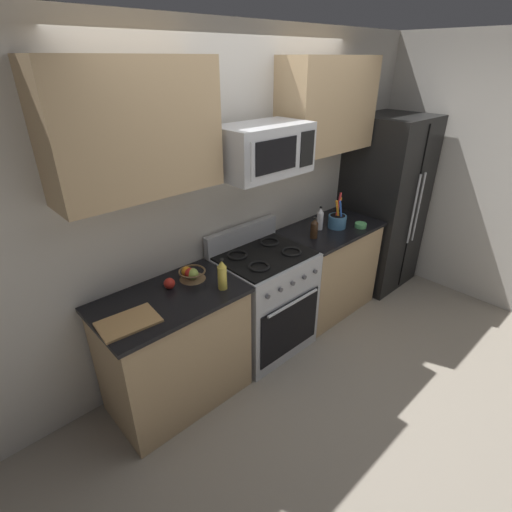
{
  "coord_description": "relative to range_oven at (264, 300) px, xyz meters",
  "views": [
    {
      "loc": [
        -1.96,
        -1.32,
        2.36
      ],
      "look_at": [
        -0.21,
        0.56,
        1.03
      ],
      "focal_mm": 27.1,
      "sensor_mm": 36.0,
      "label": 1
    }
  ],
  "objects": [
    {
      "name": "utensil_crock",
      "position": [
        0.92,
        -0.04,
        0.51
      ],
      "size": [
        0.17,
        0.17,
        0.34
      ],
      "color": "teal",
      "rests_on": "counter_right"
    },
    {
      "name": "prep_bowl",
      "position": [
        1.09,
        -0.2,
        0.46
      ],
      "size": [
        0.11,
        0.11,
        0.04
      ],
      "color": "#59AD66",
      "rests_on": "counter_right"
    },
    {
      "name": "cutting_board",
      "position": [
        -1.23,
        -0.08,
        0.44
      ],
      "size": [
        0.37,
        0.27,
        0.02
      ],
      "primitive_type": "cube",
      "rotation": [
        0.0,
        0.0,
        -0.08
      ],
      "color": "tan",
      "rests_on": "counter_left"
    },
    {
      "name": "refrigerator",
      "position": [
        1.79,
        -0.02,
        0.45
      ],
      "size": [
        0.77,
        0.73,
        1.85
      ],
      "color": "black",
      "rests_on": "ground"
    },
    {
      "name": "upper_cabinets_right",
      "position": [
        0.89,
        0.16,
        1.51
      ],
      "size": [
        0.99,
        0.34,
        0.77
      ],
      "color": "tan"
    },
    {
      "name": "microwave",
      "position": [
        -0.0,
        0.03,
        1.29
      ],
      "size": [
        0.71,
        0.44,
        0.36
      ],
      "color": "#B2B5BA"
    },
    {
      "name": "bottle_soy",
      "position": [
        0.57,
        -0.04,
        0.53
      ],
      "size": [
        0.07,
        0.07,
        0.2
      ],
      "color": "#382314",
      "rests_on": "counter_right"
    },
    {
      "name": "fruit_basket",
      "position": [
        -0.65,
        0.09,
        0.48
      ],
      "size": [
        0.2,
        0.2,
        0.1
      ],
      "color": "brown",
      "rests_on": "counter_left"
    },
    {
      "name": "counter_right",
      "position": [
        0.89,
        -0.0,
        -0.02
      ],
      "size": [
        1.0,
        0.62,
        0.91
      ],
      "color": "tan",
      "rests_on": "ground"
    },
    {
      "name": "ground_plane",
      "position": [
        0.0,
        -0.69,
        -0.47
      ],
      "size": [
        16.0,
        16.0,
        0.0
      ],
      "primitive_type": "plane",
      "color": "gray"
    },
    {
      "name": "bottle_vinegar",
      "position": [
        0.76,
        0.04,
        0.54
      ],
      "size": [
        0.06,
        0.06,
        0.23
      ],
      "color": "silver",
      "rests_on": "counter_right"
    },
    {
      "name": "wall_back",
      "position": [
        0.0,
        0.38,
        0.83
      ],
      "size": [
        8.0,
        0.1,
        2.6
      ],
      "primitive_type": "cube",
      "color": "beige",
      "rests_on": "ground"
    },
    {
      "name": "upper_cabinets_left",
      "position": [
        -0.91,
        0.16,
        1.51
      ],
      "size": [
        1.01,
        0.34,
        0.77
      ],
      "color": "tan"
    },
    {
      "name": "range_oven",
      "position": [
        0.0,
        0.0,
        0.0
      ],
      "size": [
        0.76,
        0.66,
        1.09
      ],
      "color": "#B2B5BA",
      "rests_on": "ground"
    },
    {
      "name": "apple_loose",
      "position": [
        -0.83,
        0.1,
        0.48
      ],
      "size": [
        0.08,
        0.08,
        0.08
      ],
      "primitive_type": "sphere",
      "color": "red",
      "rests_on": "counter_left"
    },
    {
      "name": "wall_right",
      "position": [
        2.28,
        -0.69,
        0.83
      ],
      "size": [
        0.1,
        8.0,
        2.6
      ],
      "primitive_type": "cube",
      "color": "beige",
      "rests_on": "ground"
    },
    {
      "name": "bottle_oil",
      "position": [
        -0.56,
        -0.16,
        0.54
      ],
      "size": [
        0.06,
        0.06,
        0.24
      ],
      "color": "gold",
      "rests_on": "counter_left"
    },
    {
      "name": "counter_left",
      "position": [
        -0.9,
        -0.0,
        -0.02
      ],
      "size": [
        1.02,
        0.62,
        0.91
      ],
      "color": "tan",
      "rests_on": "ground"
    }
  ]
}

